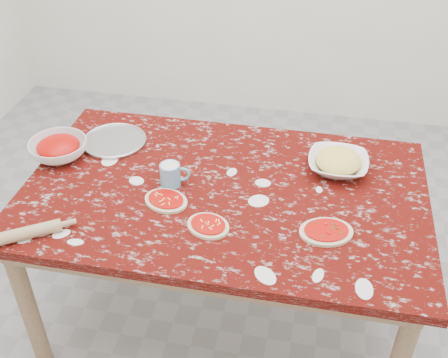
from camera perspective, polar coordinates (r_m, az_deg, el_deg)
ground at (r=2.69m, az=0.00°, el=-13.78°), size 4.00×4.00×0.00m
worktable at (r=2.21m, az=0.00°, el=-2.76°), size 1.60×1.00×0.75m
pizza_tray at (r=2.48m, az=-11.47°, el=3.90°), size 0.37×0.37×0.01m
sauce_bowl at (r=2.43m, az=-17.00°, el=3.02°), size 0.29×0.29×0.08m
cheese_bowl at (r=2.29m, az=11.88°, el=1.55°), size 0.25×0.25×0.06m
flour_mug at (r=2.17m, az=-5.58°, el=0.50°), size 0.12×0.08×0.09m
pizza_left at (r=2.10m, az=-6.12°, el=-2.26°), size 0.21×0.18×0.02m
pizza_mid at (r=1.98m, az=-1.68°, el=-4.93°), size 0.20×0.18×0.02m
pizza_right at (r=1.99m, az=10.70°, el=-5.46°), size 0.23×0.20×0.02m
rolling_pin at (r=2.05m, az=-19.92°, el=-5.31°), size 0.22×0.16×0.05m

